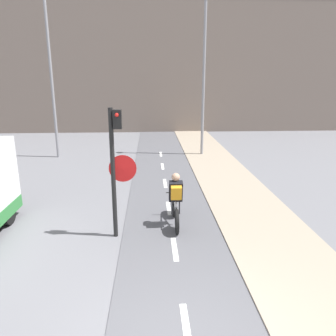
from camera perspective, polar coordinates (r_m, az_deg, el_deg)
building_row_background at (r=27.00m, az=-2.07°, el=18.35°), size 60.00×5.20×10.62m
traffic_light_pole at (r=7.95m, az=-9.05°, el=1.43°), size 0.67×0.25×3.25m
street_lamp_far at (r=17.32m, az=-19.91°, el=17.42°), size 0.36×0.36×7.98m
street_lamp_sidewalk at (r=16.96m, az=6.32°, el=17.99°), size 0.36×0.36×7.83m
cyclist_near at (r=8.86m, az=1.34°, el=-5.73°), size 0.46×1.75×1.48m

